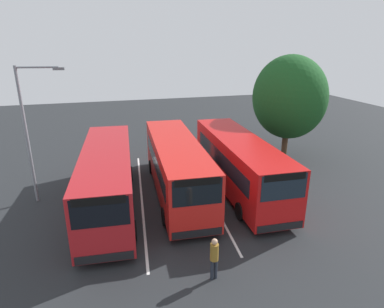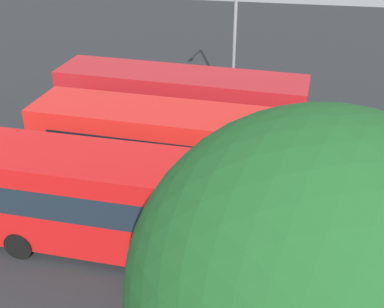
{
  "view_description": "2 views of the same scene",
  "coord_description": "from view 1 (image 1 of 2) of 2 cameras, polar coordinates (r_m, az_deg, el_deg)",
  "views": [
    {
      "loc": [
        17.06,
        -3.65,
        8.48
      ],
      "look_at": [
        -1.18,
        1.39,
        1.94
      ],
      "focal_mm": 30.43,
      "sensor_mm": 36.0,
      "label": 1
    },
    {
      "loc": [
        -3.54,
        15.63,
        10.21
      ],
      "look_at": [
        -0.65,
        0.47,
        1.73
      ],
      "focal_mm": 46.53,
      "sensor_mm": 36.0,
      "label": 2
    }
  ],
  "objects": [
    {
      "name": "lane_stripe_outer_left",
      "position": [
        19.12,
        -8.83,
        -7.48
      ],
      "size": [
        13.39,
        1.27,
        0.01
      ],
      "primitive_type": "cube",
      "rotation": [
        0.0,
        0.0,
        -0.09
      ],
      "color": "silver",
      "rests_on": "ground"
    },
    {
      "name": "depot_tree",
      "position": [
        25.53,
        16.66,
        9.49
      ],
      "size": [
        5.86,
        5.28,
        7.66
      ],
      "color": "#4C3823",
      "rests_on": "ground"
    },
    {
      "name": "bus_center_right",
      "position": [
        19.38,
        8.29,
        -1.48
      ],
      "size": [
        10.7,
        2.91,
        3.17
      ],
      "rotation": [
        0.0,
        0.0,
        -0.04
      ],
      "color": "red",
      "rests_on": "ground"
    },
    {
      "name": "bus_far_left",
      "position": [
        17.71,
        -14.57,
        -3.94
      ],
      "size": [
        10.75,
        3.17,
        3.17
      ],
      "rotation": [
        0.0,
        0.0,
        -0.07
      ],
      "color": "#AD191E",
      "rests_on": "ground"
    },
    {
      "name": "ground_plane",
      "position": [
        19.39,
        -3.06,
        -6.88
      ],
      "size": [
        66.98,
        66.98,
        0.0
      ],
      "primitive_type": "plane",
      "color": "#232628"
    },
    {
      "name": "lane_stripe_inner_left",
      "position": [
        19.85,
        2.47,
        -6.21
      ],
      "size": [
        13.39,
        1.27,
        0.01
      ],
      "primitive_type": "cube",
      "rotation": [
        0.0,
        0.0,
        -0.09
      ],
      "color": "silver",
      "rests_on": "ground"
    },
    {
      "name": "pedestrian",
      "position": [
        12.57,
        3.92,
        -17.32
      ],
      "size": [
        0.37,
        0.37,
        1.74
      ],
      "rotation": [
        0.0,
        0.0,
        3.33
      ],
      "color": "#232833",
      "rests_on": "ground"
    },
    {
      "name": "street_lamp",
      "position": [
        19.03,
        -26.51,
        4.27
      ],
      "size": [
        0.53,
        2.42,
        7.39
      ],
      "rotation": [
        0.0,
        0.0,
        1.42
      ],
      "color": "gray",
      "rests_on": "ground"
    },
    {
      "name": "bus_center_left",
      "position": [
        18.73,
        -2.73,
        -2.04
      ],
      "size": [
        10.73,
        3.03,
        3.17
      ],
      "rotation": [
        0.0,
        0.0,
        -0.06
      ],
      "color": "red",
      "rests_on": "ground"
    }
  ]
}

